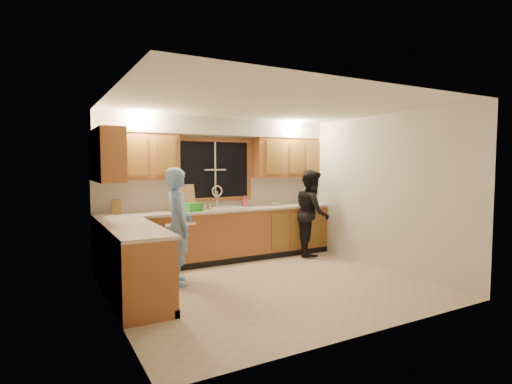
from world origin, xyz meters
TOP-DOWN VIEW (x-y plane):
  - floor at (0.00, 0.00)m, footprint 4.20×4.20m
  - ceiling at (0.00, 0.00)m, footprint 4.20×4.20m
  - wall_back at (0.00, 1.90)m, footprint 4.20×0.00m
  - wall_left at (-2.10, 0.00)m, footprint 0.00×3.80m
  - wall_right at (2.10, 0.00)m, footprint 0.00×3.80m
  - base_cabinets_back at (0.00, 1.60)m, footprint 4.20×0.60m
  - base_cabinets_left at (-1.80, 0.35)m, footprint 0.60×1.90m
  - countertop_back at (0.00, 1.58)m, footprint 4.20×0.63m
  - countertop_left at (-1.79, 0.35)m, footprint 0.63×1.90m
  - upper_cabinets_left at (-1.43, 1.73)m, footprint 1.35×0.33m
  - upper_cabinets_right at (1.43, 1.73)m, footprint 1.35×0.33m
  - upper_cabinets_return at (-1.94, 1.12)m, footprint 0.33×0.90m
  - soffit at (0.00, 1.72)m, footprint 4.20×0.35m
  - window_frame at (0.00, 1.89)m, footprint 1.44×0.03m
  - sink at (0.00, 1.60)m, footprint 0.86×0.52m
  - dishwasher at (-0.85, 1.59)m, footprint 0.60×0.56m
  - stove at (-1.80, -0.22)m, footprint 0.58×0.75m
  - man at (-1.09, 0.66)m, footprint 0.46×0.64m
  - woman at (1.67, 1.21)m, footprint 0.93×0.98m
  - knife_block at (-1.75, 1.70)m, footprint 0.13×0.11m
  - cutting_board at (-0.58, 1.81)m, footprint 0.33×0.12m
  - dish_crate at (-0.57, 1.54)m, footprint 0.37×0.35m
  - soap_bottle at (0.54, 1.77)m, footprint 0.09×0.09m
  - bowl at (1.09, 1.65)m, footprint 0.28×0.28m
  - can_left at (-0.41, 1.38)m, footprint 0.09×0.09m
  - can_right at (-0.30, 1.43)m, footprint 0.08×0.08m

SIDE VIEW (x-z plane):
  - floor at x=0.00m, z-range 0.00..0.00m
  - dishwasher at x=-0.85m, z-range 0.00..0.82m
  - base_cabinets_back at x=0.00m, z-range 0.00..0.88m
  - base_cabinets_left at x=-1.80m, z-range 0.00..0.88m
  - stove at x=-1.80m, z-range 0.00..0.90m
  - woman at x=1.67m, z-range 0.00..1.60m
  - man at x=-1.09m, z-range 0.00..1.65m
  - sink at x=0.00m, z-range 0.58..1.15m
  - countertop_back at x=0.00m, z-range 0.88..0.92m
  - countertop_left at x=-1.79m, z-range 0.88..0.92m
  - bowl at x=1.09m, z-range 0.92..0.97m
  - can_right at x=-0.30m, z-range 0.92..1.05m
  - can_left at x=-0.41m, z-range 0.92..1.05m
  - dish_crate at x=-0.57m, z-range 0.92..1.06m
  - soap_bottle at x=0.54m, z-range 0.92..1.12m
  - knife_block at x=-1.75m, z-range 0.92..1.15m
  - cutting_board at x=-0.58m, z-range 0.92..1.35m
  - wall_back at x=0.00m, z-range -0.85..3.35m
  - wall_left at x=-2.10m, z-range -0.65..3.15m
  - wall_right at x=2.10m, z-range -0.65..3.15m
  - window_frame at x=0.00m, z-range 1.03..2.17m
  - upper_cabinets_left at x=-1.43m, z-range 1.45..2.20m
  - upper_cabinets_right at x=1.43m, z-range 1.45..2.20m
  - upper_cabinets_return at x=-1.94m, z-range 1.45..2.20m
  - soffit at x=0.00m, z-range 2.20..2.50m
  - ceiling at x=0.00m, z-range 2.50..2.50m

